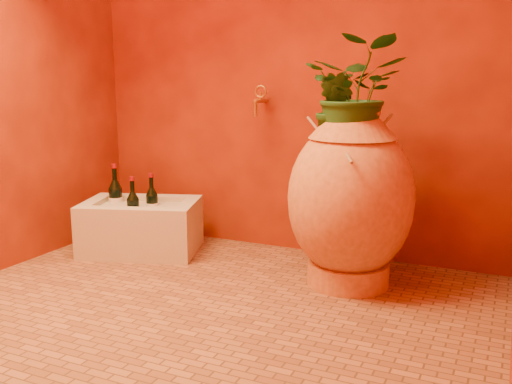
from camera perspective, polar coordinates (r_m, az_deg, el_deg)
The scene contains 10 objects.
floor at distance 2.62m, azimuth -4.89°, elevation -11.37°, with size 2.50×2.50×0.00m, color brown.
wall_back at distance 3.33m, azimuth 3.57°, elevation 15.45°, with size 2.50×0.02×2.50m, color #621705.
amphora at distance 2.80m, azimuth 9.43°, elevation -0.62°, with size 0.62×0.62×0.88m.
stone_basin at distance 3.43m, azimuth -11.41°, elevation -3.50°, with size 0.76×0.65×0.30m.
wine_bottle_a at distance 3.31m, azimuth -12.18°, elevation -1.75°, with size 0.07×0.07×0.30m.
wine_bottle_b at distance 3.42m, azimuth -10.34°, elevation -1.30°, with size 0.07×0.07×0.30m.
wine_bottle_c at distance 3.54m, azimuth -13.85°, elevation -0.75°, with size 0.08×0.08×0.34m.
wall_tap at distance 3.31m, azimuth 0.36°, elevation 9.27°, with size 0.08×0.16×0.17m.
plant_main at distance 2.75m, azimuth 10.05°, elevation 9.83°, with size 0.46×0.40×0.51m, color #184418.
plant_side at distance 2.74m, azimuth 7.85°, elevation 8.23°, with size 0.19×0.15×0.34m, color #184418.
Camera 1 is at (1.21, -2.10, 1.01)m, focal length 40.00 mm.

